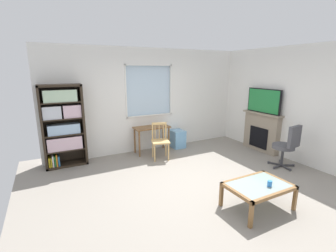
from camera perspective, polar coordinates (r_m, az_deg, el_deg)
ground at (r=4.86m, az=6.99°, el=-13.38°), size 6.45×5.76×0.02m
wall_back_with_window at (r=6.49m, az=-4.65°, el=6.00°), size 5.45×0.15×2.73m
wall_right at (r=6.42m, az=28.44°, el=4.58°), size 0.12×4.96×2.73m
bookshelf at (r=5.82m, az=-24.05°, el=0.46°), size 0.90×0.38×1.87m
desk_under_window at (r=6.29m, az=-3.94°, el=-1.23°), size 0.94×0.44×0.71m
wooden_chair at (r=5.87m, az=-1.91°, el=-3.53°), size 0.51×0.50×0.90m
plastic_drawer_unit at (r=6.78m, az=2.30°, el=-3.10°), size 0.35×0.40×0.50m
fireplace at (r=6.92m, az=21.57°, el=-1.28°), size 0.26×1.16×1.05m
tv at (r=6.76m, az=22.08°, el=5.64°), size 0.06×1.02×0.64m
office_chair at (r=5.92m, az=26.84°, el=-3.95°), size 0.57×0.58×1.00m
coffee_table at (r=4.13m, az=20.96°, el=-13.68°), size 1.00×0.68×0.41m
sippy_cup at (r=4.08m, az=23.31°, el=-12.63°), size 0.07×0.07×0.09m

